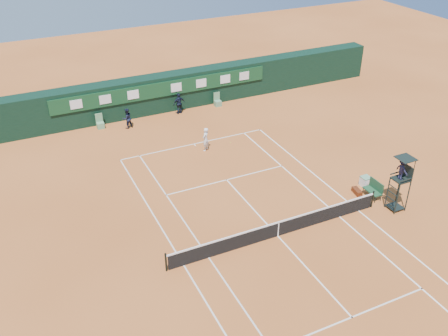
% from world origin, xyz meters
% --- Properties ---
extents(ground, '(90.00, 90.00, 0.00)m').
position_xyz_m(ground, '(0.00, 0.00, 0.00)').
color(ground, '#BD632C').
rests_on(ground, ground).
extents(court_lines, '(11.05, 23.85, 0.01)m').
position_xyz_m(court_lines, '(0.00, 0.00, 0.01)').
color(court_lines, silver).
rests_on(court_lines, ground).
extents(tennis_net, '(12.90, 0.10, 1.10)m').
position_xyz_m(tennis_net, '(0.00, 0.00, 0.51)').
color(tennis_net, black).
rests_on(tennis_net, ground).
extents(back_wall, '(40.00, 1.65, 3.00)m').
position_xyz_m(back_wall, '(0.00, 18.74, 1.51)').
color(back_wall, black).
rests_on(back_wall, ground).
extents(linesman_chair_left, '(0.55, 0.50, 1.15)m').
position_xyz_m(linesman_chair_left, '(-5.50, 17.48, 0.32)').
color(linesman_chair_left, '#609265').
rests_on(linesman_chair_left, ground).
extents(linesman_chair_right, '(0.55, 0.50, 1.15)m').
position_xyz_m(linesman_chair_right, '(4.50, 17.48, 0.32)').
color(linesman_chair_right, '#5B8C69').
rests_on(linesman_chair_right, ground).
extents(umpire_chair, '(0.96, 0.95, 3.42)m').
position_xyz_m(umpire_chair, '(7.51, -0.75, 2.46)').
color(umpire_chair, black).
rests_on(umpire_chair, ground).
extents(player_bench, '(0.56, 1.20, 1.10)m').
position_xyz_m(player_bench, '(7.20, 0.81, 0.60)').
color(player_bench, '#1B4429').
rests_on(player_bench, ground).
extents(tennis_bag, '(0.47, 0.84, 0.30)m').
position_xyz_m(tennis_bag, '(6.55, 1.53, 0.15)').
color(tennis_bag, black).
rests_on(tennis_bag, ground).
extents(cooler, '(0.57, 0.57, 0.65)m').
position_xyz_m(cooler, '(7.58, 2.02, 0.33)').
color(cooler, silver).
rests_on(cooler, ground).
extents(tennis_ball, '(0.06, 0.06, 0.06)m').
position_xyz_m(tennis_ball, '(2.47, 10.90, 0.03)').
color(tennis_ball, '#C9E435').
rests_on(tennis_ball, ground).
extents(player, '(0.75, 0.73, 1.74)m').
position_xyz_m(player, '(0.40, 10.66, 0.87)').
color(player, silver).
rests_on(player, ground).
extents(ball_kid_left, '(0.92, 0.80, 1.61)m').
position_xyz_m(ball_kid_left, '(-3.58, 16.59, 0.80)').
color(ball_kid_left, black).
rests_on(ball_kid_left, ground).
extents(ball_kid_right, '(1.10, 0.61, 1.77)m').
position_xyz_m(ball_kid_right, '(1.00, 17.40, 0.88)').
color(ball_kid_right, black).
rests_on(ball_kid_right, ground).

